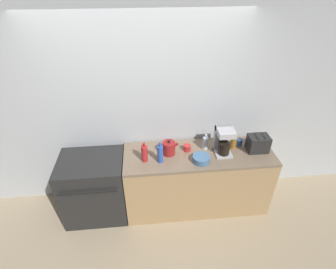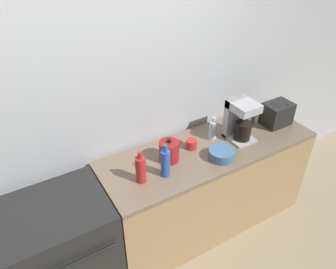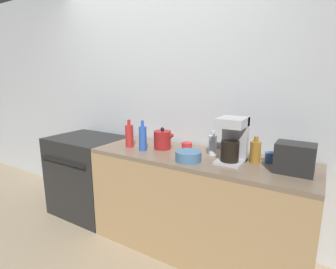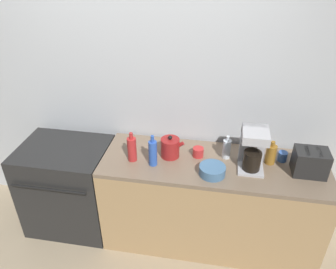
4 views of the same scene
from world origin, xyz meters
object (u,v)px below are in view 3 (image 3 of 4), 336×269
(kettle, at_px, (162,140))
(cup_blue, at_px, (270,158))
(bottle_blue, at_px, (143,138))
(bottle_clear, at_px, (213,145))
(bowl, at_px, (188,156))
(bottle_red, at_px, (129,136))
(coffee_maker, at_px, (233,139))
(stove, at_px, (89,174))
(bottle_amber, at_px, (255,152))
(toaster, at_px, (295,158))
(cup_red, at_px, (187,147))

(kettle, relative_size, cup_blue, 2.44)
(bottle_blue, bearing_deg, kettle, 50.28)
(bottle_clear, distance_m, bowl, 0.28)
(bottle_red, relative_size, bottle_blue, 0.95)
(coffee_maker, xyz_separation_m, cup_blue, (0.26, 0.13, -0.14))
(kettle, relative_size, coffee_maker, 0.57)
(cup_blue, relative_size, bowl, 0.40)
(kettle, xyz_separation_m, cup_blue, (0.93, 0.09, -0.04))
(stove, distance_m, kettle, 1.10)
(bottle_amber, xyz_separation_m, cup_blue, (0.10, 0.05, -0.05))
(kettle, relative_size, toaster, 0.80)
(bowl, bearing_deg, cup_red, 120.03)
(stove, relative_size, cup_blue, 10.62)
(coffee_maker, xyz_separation_m, bowl, (-0.30, -0.16, -0.14))
(bottle_red, bearing_deg, stove, 175.03)
(bottle_amber, bearing_deg, toaster, -17.27)
(kettle, xyz_separation_m, bottle_clear, (0.47, 0.06, 0.00))
(bowl, bearing_deg, bottle_red, 172.96)
(bottle_red, xyz_separation_m, cup_blue, (1.24, 0.20, -0.07))
(stove, height_order, cup_blue, cup_blue)
(bottle_blue, bearing_deg, bottle_clear, 19.16)
(stove, xyz_separation_m, bottle_blue, (0.85, -0.09, 0.55))
(bottle_clear, relative_size, bottle_amber, 1.02)
(stove, relative_size, bottle_amber, 4.28)
(bottle_red, distance_m, bottle_clear, 0.79)
(bottle_blue, bearing_deg, cup_blue, 12.72)
(bottle_blue, relative_size, bowl, 1.32)
(toaster, xyz_separation_m, bottle_red, (-1.42, -0.07, 0.00))
(stove, distance_m, bottle_amber, 1.87)
(cup_red, xyz_separation_m, bowl, (0.13, -0.23, -0.00))
(bottle_clear, relative_size, cup_blue, 2.52)
(bottle_clear, relative_size, bottle_blue, 0.76)
(bottle_red, height_order, bowl, bottle_red)
(bottle_blue, xyz_separation_m, bottle_amber, (0.95, 0.19, -0.03))
(kettle, distance_m, toaster, 1.12)
(bottle_amber, bearing_deg, kettle, -176.87)
(stove, height_order, bowl, bowl)
(toaster, relative_size, bowl, 1.22)
(bottle_clear, bearing_deg, bottle_blue, -160.84)
(bottle_red, xyz_separation_m, bottle_amber, (1.13, 0.15, -0.02))
(kettle, bearing_deg, toaster, -2.26)
(coffee_maker, height_order, bottle_clear, coffee_maker)
(toaster, xyz_separation_m, bowl, (-0.75, -0.15, -0.07))
(toaster, bearing_deg, cup_red, 174.71)
(stove, height_order, bottle_red, bottle_red)
(stove, xyz_separation_m, kettle, (0.97, 0.05, 0.52))
(stove, xyz_separation_m, bowl, (1.34, -0.14, 0.47))
(bottle_blue, height_order, cup_blue, bottle_blue)
(kettle, xyz_separation_m, bowl, (0.37, -0.19, -0.05))
(coffee_maker, bearing_deg, kettle, 177.04)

